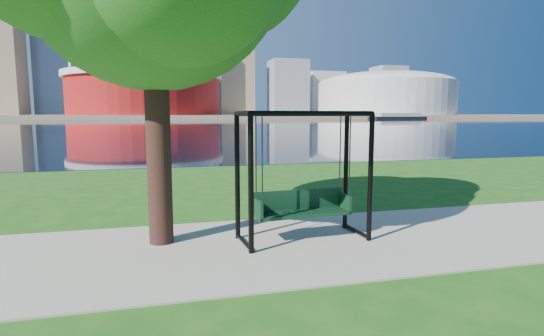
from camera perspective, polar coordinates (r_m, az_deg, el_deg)
name	(u,v)px	position (r m, az deg, el deg)	size (l,w,h in m)	color
ground	(276,238)	(8.55, 0.53, -9.44)	(900.00, 900.00, 0.00)	#1E5114
path	(283,245)	(8.08, 1.47, -10.32)	(120.00, 4.00, 0.03)	#9E937F
river	(170,124)	(109.95, -13.57, 5.78)	(900.00, 180.00, 0.02)	black
far_bank	(164,116)	(313.91, -14.33, 6.76)	(900.00, 228.00, 2.00)	#937F60
stadium	(145,92)	(243.31, -16.69, 9.73)	(83.00, 83.00, 32.00)	maroon
arena	(386,93)	(279.26, 15.04, 9.76)	(84.00, 84.00, 26.56)	beige
skyline	(156,68)	(329.00, -15.30, 12.84)	(392.00, 66.00, 96.50)	gray
swing	(303,179)	(8.18, 4.14, -1.47)	(2.52, 1.23, 2.52)	black
barge	(398,116)	(227.63, 16.54, 6.69)	(31.23, 11.24, 3.06)	black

